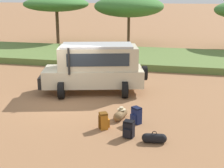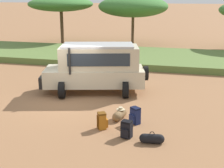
{
  "view_description": "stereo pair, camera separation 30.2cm",
  "coord_description": "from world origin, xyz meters",
  "px_view_note": "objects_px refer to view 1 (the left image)",
  "views": [
    {
      "loc": [
        5.05,
        -12.87,
        4.8
      ],
      "look_at": [
        2.07,
        -0.06,
        1.0
      ],
      "focal_mm": 50.0,
      "sensor_mm": 36.0,
      "label": 1
    },
    {
      "loc": [
        5.34,
        -12.8,
        4.8
      ],
      "look_at": [
        2.07,
        -0.06,
        1.0
      ],
      "focal_mm": 50.0,
      "sensor_mm": 36.0,
      "label": 2
    }
  ],
  "objects_px": {
    "duffel_bag_soft_canvas": "(154,138)",
    "backpack_cluster_center": "(104,121)",
    "safari_vehicle": "(95,67)",
    "backpack_beside_front_wheel": "(136,116)",
    "backpack_near_rear_wheel": "(129,129)",
    "acacia_tree_far_left": "(56,4)",
    "duffel_bag_low_black_case": "(121,114)",
    "acacia_tree_left_mid": "(129,6)"
  },
  "relations": [
    {
      "from": "backpack_beside_front_wheel",
      "to": "duffel_bag_soft_canvas",
      "type": "relative_size",
      "value": 0.78
    },
    {
      "from": "safari_vehicle",
      "to": "duffel_bag_soft_canvas",
      "type": "xyz_separation_m",
      "value": [
        3.47,
        -5.0,
        -1.13
      ]
    },
    {
      "from": "safari_vehicle",
      "to": "acacia_tree_left_mid",
      "type": "height_order",
      "value": "acacia_tree_left_mid"
    },
    {
      "from": "backpack_near_rear_wheel",
      "to": "duffel_bag_soft_canvas",
      "type": "relative_size",
      "value": 0.73
    },
    {
      "from": "acacia_tree_left_mid",
      "to": "acacia_tree_far_left",
      "type": "bearing_deg",
      "value": -174.46
    },
    {
      "from": "acacia_tree_far_left",
      "to": "safari_vehicle",
      "type": "bearing_deg",
      "value": -61.1
    },
    {
      "from": "backpack_beside_front_wheel",
      "to": "duffel_bag_low_black_case",
      "type": "relative_size",
      "value": 0.71
    },
    {
      "from": "backpack_beside_front_wheel",
      "to": "acacia_tree_far_left",
      "type": "xyz_separation_m",
      "value": [
        -10.81,
        18.35,
        3.54
      ]
    },
    {
      "from": "backpack_beside_front_wheel",
      "to": "acacia_tree_far_left",
      "type": "distance_m",
      "value": 21.58
    },
    {
      "from": "backpack_cluster_center",
      "to": "duffel_bag_low_black_case",
      "type": "distance_m",
      "value": 1.17
    },
    {
      "from": "duffel_bag_soft_canvas",
      "to": "backpack_cluster_center",
      "type": "bearing_deg",
      "value": 159.93
    },
    {
      "from": "safari_vehicle",
      "to": "acacia_tree_far_left",
      "type": "xyz_separation_m",
      "value": [
        -8.18,
        14.82,
        2.56
      ]
    },
    {
      "from": "backpack_near_rear_wheel",
      "to": "backpack_beside_front_wheel",
      "type": "bearing_deg",
      "value": 86.99
    },
    {
      "from": "safari_vehicle",
      "to": "duffel_bag_low_black_case",
      "type": "relative_size",
      "value": 5.91
    },
    {
      "from": "backpack_beside_front_wheel",
      "to": "backpack_cluster_center",
      "type": "distance_m",
      "value": 1.34
    },
    {
      "from": "backpack_beside_front_wheel",
      "to": "duffel_bag_low_black_case",
      "type": "bearing_deg",
      "value": 155.33
    },
    {
      "from": "duffel_bag_soft_canvas",
      "to": "backpack_near_rear_wheel",
      "type": "bearing_deg",
      "value": 166.96
    },
    {
      "from": "backpack_beside_front_wheel",
      "to": "acacia_tree_left_mid",
      "type": "bearing_deg",
      "value": 101.05
    },
    {
      "from": "backpack_beside_front_wheel",
      "to": "backpack_near_rear_wheel",
      "type": "xyz_separation_m",
      "value": [
        -0.07,
        -1.27,
        -0.02
      ]
    },
    {
      "from": "acacia_tree_left_mid",
      "to": "duffel_bag_soft_canvas",
      "type": "bearing_deg",
      "value": -77.46
    },
    {
      "from": "safari_vehicle",
      "to": "acacia_tree_left_mid",
      "type": "xyz_separation_m",
      "value": [
        -1.1,
        15.51,
        2.38
      ]
    },
    {
      "from": "safari_vehicle",
      "to": "acacia_tree_left_mid",
      "type": "bearing_deg",
      "value": 94.04
    },
    {
      "from": "duffel_bag_soft_canvas",
      "to": "acacia_tree_left_mid",
      "type": "xyz_separation_m",
      "value": [
        -4.56,
        20.51,
        3.51
      ]
    },
    {
      "from": "safari_vehicle",
      "to": "acacia_tree_left_mid",
      "type": "distance_m",
      "value": 15.73
    },
    {
      "from": "safari_vehicle",
      "to": "backpack_beside_front_wheel",
      "type": "height_order",
      "value": "safari_vehicle"
    },
    {
      "from": "safari_vehicle",
      "to": "duffel_bag_soft_canvas",
      "type": "bearing_deg",
      "value": -55.28
    },
    {
      "from": "backpack_cluster_center",
      "to": "safari_vehicle",
      "type": "bearing_deg",
      "value": 109.64
    },
    {
      "from": "acacia_tree_left_mid",
      "to": "backpack_beside_front_wheel",
      "type": "bearing_deg",
      "value": -78.95
    },
    {
      "from": "safari_vehicle",
      "to": "acacia_tree_far_left",
      "type": "bearing_deg",
      "value": 118.9
    },
    {
      "from": "backpack_beside_front_wheel",
      "to": "backpack_near_rear_wheel",
      "type": "relative_size",
      "value": 1.07
    },
    {
      "from": "duffel_bag_low_black_case",
      "to": "safari_vehicle",
      "type": "bearing_deg",
      "value": 121.21
    },
    {
      "from": "duffel_bag_low_black_case",
      "to": "duffel_bag_soft_canvas",
      "type": "distance_m",
      "value": 2.35
    },
    {
      "from": "safari_vehicle",
      "to": "backpack_cluster_center",
      "type": "relative_size",
      "value": 8.68
    },
    {
      "from": "backpack_cluster_center",
      "to": "acacia_tree_far_left",
      "type": "relative_size",
      "value": 0.09
    },
    {
      "from": "safari_vehicle",
      "to": "backpack_beside_front_wheel",
      "type": "xyz_separation_m",
      "value": [
        2.62,
        -3.52,
        -0.98
      ]
    },
    {
      "from": "backpack_near_rear_wheel",
      "to": "acacia_tree_far_left",
      "type": "bearing_deg",
      "value": 118.7
    },
    {
      "from": "backpack_cluster_center",
      "to": "acacia_tree_far_left",
      "type": "xyz_separation_m",
      "value": [
        -9.72,
        19.12,
        3.55
      ]
    },
    {
      "from": "duffel_bag_low_black_case",
      "to": "duffel_bag_soft_canvas",
      "type": "xyz_separation_m",
      "value": [
        1.52,
        -1.79,
        -0.02
      ]
    },
    {
      "from": "duffel_bag_soft_canvas",
      "to": "acacia_tree_left_mid",
      "type": "distance_m",
      "value": 21.31
    },
    {
      "from": "safari_vehicle",
      "to": "duffel_bag_soft_canvas",
      "type": "height_order",
      "value": "safari_vehicle"
    },
    {
      "from": "safari_vehicle",
      "to": "backpack_cluster_center",
      "type": "xyz_separation_m",
      "value": [
        1.53,
        -4.3,
        -0.99
      ]
    },
    {
      "from": "safari_vehicle",
      "to": "backpack_beside_front_wheel",
      "type": "relative_size",
      "value": 8.36
    }
  ]
}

